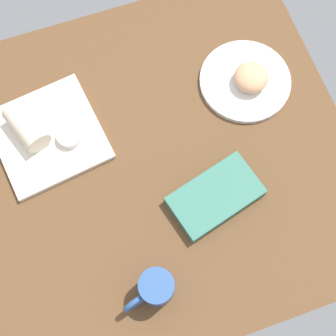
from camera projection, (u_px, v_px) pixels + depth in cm
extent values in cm
cube|color=brown|center=(127.00, 171.00, 121.29)|extent=(110.00, 90.00, 4.00)
cylinder|color=white|center=(245.00, 81.00, 126.22)|extent=(23.25, 23.25, 1.40)
ellipsoid|color=tan|center=(251.00, 77.00, 123.09)|extent=(12.11, 12.11, 4.73)
cube|color=silver|center=(48.00, 136.00, 121.28)|extent=(28.04, 28.04, 1.60)
cylinder|color=silver|center=(69.00, 136.00, 119.20)|extent=(5.89, 5.89, 2.15)
cylinder|color=#CB562D|center=(69.00, 135.00, 118.46)|extent=(4.83, 4.83, 0.40)
cylinder|color=beige|center=(26.00, 126.00, 117.82)|extent=(9.76, 13.05, 6.23)
cube|color=#387260|center=(215.00, 196.00, 115.55)|extent=(23.33, 16.94, 3.12)
cylinder|color=#2D518C|center=(157.00, 287.00, 106.06)|extent=(7.66, 7.66, 8.93)
cylinder|color=#9C633D|center=(156.00, 285.00, 102.39)|extent=(6.28, 6.28, 0.40)
torus|color=#2D518C|center=(136.00, 302.00, 105.07)|extent=(6.64, 2.98, 6.56)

